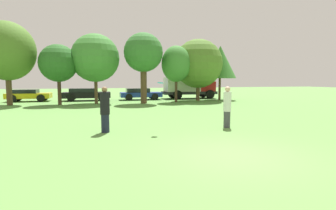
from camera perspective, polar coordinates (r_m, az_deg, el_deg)
name	(u,v)px	position (r m, az deg, el deg)	size (l,w,h in m)	color
ground_plane	(235,155)	(7.48, 14.47, -10.66)	(120.00, 120.00, 0.00)	#5B8E42
person_thrower	(105,110)	(10.45, -13.70, -1.00)	(0.37, 0.37, 1.80)	#191E33
person_catcher	(227,107)	(11.51, 12.89, -0.37)	(0.34, 0.34, 1.79)	#3F3F47
frisbee	(160,83)	(10.20, -1.69, 4.88)	(0.24, 0.23, 0.07)	#19B2D8
tree_0	(7,51)	(24.85, -31.94, 10.02)	(4.36, 4.36, 6.74)	brown
tree_1	(58,63)	(23.46, -22.99, 8.43)	(3.09, 3.09, 4.99)	#473323
tree_2	(95,58)	(23.55, -15.72, 9.91)	(4.13, 4.13, 6.02)	brown
tree_3	(143,53)	(23.11, -5.44, 11.27)	(3.41, 3.41, 6.16)	brown
tree_4	(176,64)	(24.15, 1.80, 9.00)	(2.70, 2.70, 5.20)	#473323
tree_5	(198,64)	(25.87, 6.64, 9.00)	(4.76, 4.76, 6.03)	brown
tree_6	(220,62)	(27.49, 11.39, 9.24)	(3.31, 3.31, 5.56)	brown
parked_car_yellow	(28,95)	(28.26, -28.39, 1.98)	(3.90, 2.06, 1.16)	gold
parked_car_black	(86,94)	(27.17, -17.61, 2.34)	(4.60, 2.15, 1.23)	black
parked_car_blue	(140,94)	(27.20, -6.19, 2.52)	(4.28, 2.04, 1.20)	#1E389E
delivery_truck_red	(188,87)	(29.12, 4.46, 4.02)	(6.05, 2.41, 2.35)	#2D2D33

